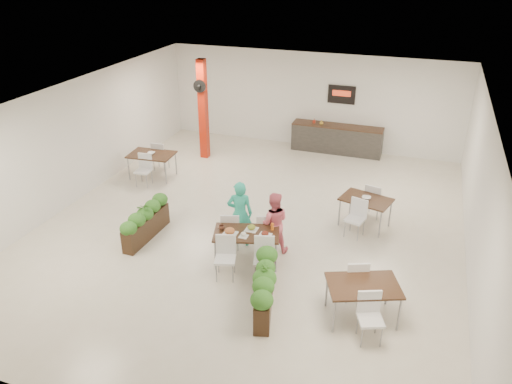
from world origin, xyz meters
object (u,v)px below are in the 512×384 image
planter_left (146,219)px  side_table_b (366,203)px  main_table (246,237)px  service_counter (337,138)px  diner_woman (273,222)px  red_column (203,109)px  planter_right (265,285)px  side_table_c (363,290)px  diner_man (240,214)px  side_table_a (152,157)px

planter_left → side_table_b: size_ratio=1.05×
main_table → side_table_b: bearing=48.3°
service_counter → diner_woman: (-0.16, -6.54, 0.23)m
red_column → service_counter: 4.56m
service_counter → planter_right: size_ratio=1.69×
main_table → service_counter: bearing=85.5°
planter_right → main_table: bearing=123.3°
service_counter → side_table_c: (2.08, -8.22, 0.14)m
service_counter → side_table_b: bearing=-71.0°
main_table → diner_woman: diner_woman is taller
diner_man → side_table_c: size_ratio=0.96×
planter_left → diner_woman: bearing=8.8°
red_column → service_counter: size_ratio=1.07×
diner_woman → side_table_c: 2.80m
service_counter → planter_right: service_counter is taller
planter_left → planter_right: 3.75m
service_counter → red_column: bearing=-155.0°
planter_right → side_table_b: bearing=70.3°
red_column → diner_woman: red_column is taller
diner_man → side_table_a: diner_man is taller
red_column → side_table_b: bearing=-27.0°
red_column → diner_man: bearing=-57.0°
planter_left → main_table: bearing=-4.2°
side_table_a → side_table_c: bearing=-36.8°
side_table_b → side_table_c: size_ratio=1.01×
planter_left → planter_right: size_ratio=0.99×
planter_right → diner_woman: bearing=102.8°
service_counter → side_table_a: 6.16m
diner_man → side_table_c: diner_man is taller
main_table → side_table_b: 3.31m
main_table → planter_right: 1.56m
diner_woman → side_table_b: size_ratio=0.86×
main_table → side_table_b: (2.20, 2.47, -0.01)m
red_column → planter_right: bearing=-57.1°
main_table → planter_right: planter_right is taller
red_column → side_table_c: (6.08, -6.35, -1.01)m
diner_woman → diner_man: bearing=-16.2°
diner_woman → side_table_a: size_ratio=0.88×
diner_man → side_table_b: (2.59, 1.81, -0.17)m
red_column → side_table_a: red_column is taller
red_column → side_table_b: red_column is taller
main_table → side_table_c: size_ratio=1.14×
main_table → diner_man: diner_man is taller
diner_man → planter_right: diner_man is taller
red_column → diner_woman: bearing=-50.6°
side_table_b → side_table_c: same height
side_table_a → side_table_b: size_ratio=0.98×
diner_woman → planter_right: size_ratio=0.81×
main_table → diner_woman: (0.41, 0.66, 0.09)m
planter_right → side_table_c: (1.80, 0.27, 0.14)m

